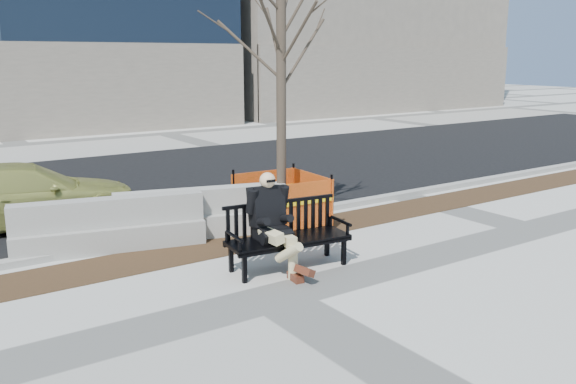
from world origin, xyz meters
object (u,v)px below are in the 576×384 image
at_px(jersey_barrier_right, 203,235).
at_px(tree_fence, 282,227).
at_px(sedan, 29,226).
at_px(jersey_barrier_left, 111,249).
at_px(seated_man, 271,270).
at_px(bench, 288,268).

bearing_deg(jersey_barrier_right, tree_fence, 1.06).
bearing_deg(sedan, jersey_barrier_left, -152.04).
bearing_deg(sedan, seated_man, -143.88).
relative_size(tree_fence, sedan, 1.29).
bearing_deg(bench, jersey_barrier_left, 135.30).
bearing_deg(jersey_barrier_left, jersey_barrier_right, 7.96).
height_order(seated_man, jersey_barrier_right, seated_man).
bearing_deg(tree_fence, bench, -120.92).
bearing_deg(seated_man, jersey_barrier_left, 132.30).
bearing_deg(jersey_barrier_left, bench, -38.53).
relative_size(sedan, jersey_barrier_right, 1.35).
relative_size(sedan, jersey_barrier_left, 1.34).
distance_m(bench, tree_fence, 2.43).
height_order(bench, tree_fence, tree_fence).
height_order(bench, seated_man, seated_man).
bearing_deg(tree_fence, seated_man, -127.49).
bearing_deg(seated_man, jersey_barrier_right, 98.03).
relative_size(tree_fence, jersey_barrier_left, 1.72).
bearing_deg(bench, tree_fence, 65.91).
relative_size(bench, jersey_barrier_left, 0.62).
bearing_deg(jersey_barrier_left, seated_man, -41.53).
bearing_deg(jersey_barrier_right, sedan, 151.05).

